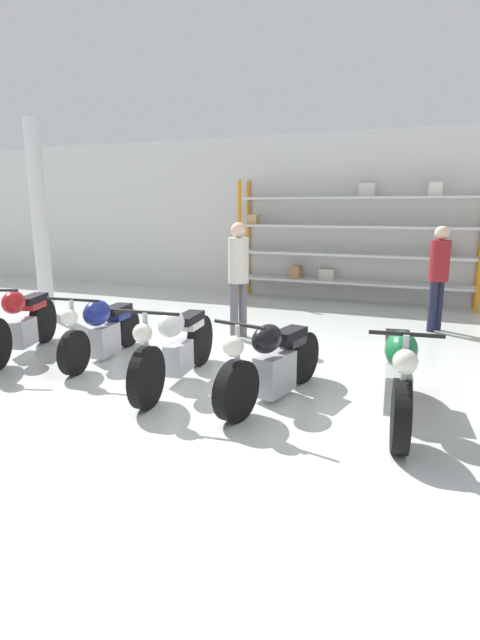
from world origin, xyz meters
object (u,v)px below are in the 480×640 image
motorcycle_blue (102,328)px  motorcycle_white (176,346)px  motorcycle_black (272,363)px  person_near_rack (439,270)px  motorcycle_red (19,322)px  motorcycle_green (399,375)px  shelving_rack (353,239)px  person_browsing (238,270)px

motorcycle_blue → motorcycle_white: size_ratio=0.88×
motorcycle_blue → motorcycle_black: size_ratio=1.00×
motorcycle_white → person_near_rack: person_near_rack is taller
motorcycle_red → motorcycle_green: size_ratio=1.00×
motorcycle_red → motorcycle_white: (2.59, -0.20, -0.02)m
shelving_rack → motorcycle_black: size_ratio=2.60×
shelving_rack → motorcycle_green: bearing=-76.2°
person_browsing → motorcycle_black: bearing=147.3°
motorcycle_white → person_near_rack: 4.79m
motorcycle_red → motorcycle_black: motorcycle_red is taller
motorcycle_green → person_near_rack: size_ratio=1.15×
shelving_rack → motorcycle_red: 6.82m
motorcycle_blue → motorcycle_red: bearing=-83.9°
motorcycle_blue → motorcycle_black: (2.59, -0.52, -0.03)m
motorcycle_red → motorcycle_blue: size_ratio=1.03×
shelving_rack → motorcycle_green: size_ratio=2.53×
motorcycle_red → motorcycle_black: (3.78, -0.26, -0.07)m
motorcycle_white → motorcycle_green: bearing=81.9°
person_browsing → shelving_rack: bearing=-79.8°
motorcycle_red → motorcycle_green: motorcycle_red is taller
shelving_rack → person_near_rack: 2.72m
motorcycle_red → person_browsing: bearing=112.0°
motorcycle_blue → person_browsing: 2.28m
motorcycle_white → shelving_rack: bearing=164.7°
motorcycle_white → person_browsing: size_ratio=1.21×
motorcycle_red → motorcycle_blue: (1.19, 0.26, -0.04)m
person_browsing → person_near_rack: size_ratio=1.04×
shelving_rack → person_browsing: (-1.14, -3.67, -0.30)m
shelving_rack → person_near_rack: bearing=-49.5°
motorcycle_green → person_browsing: person_browsing is taller
motorcycle_red → person_near_rack: size_ratio=1.14×
person_browsing → person_near_rack: bearing=-123.3°
motorcycle_black → person_browsing: person_browsing is taller
motorcycle_blue → motorcycle_black: motorcycle_black is taller
shelving_rack → motorcycle_white: 6.08m
motorcycle_blue → motorcycle_white: 1.47m
person_browsing → motorcycle_white: bearing=120.8°
motorcycle_red → motorcycle_green: (5.07, -0.31, -0.01)m
person_near_rack → motorcycle_green: bearing=118.1°
motorcycle_red → motorcycle_white: bearing=67.7°
motorcycle_blue → person_near_rack: bearing=122.9°
motorcycle_green → motorcycle_red: bearing=-100.4°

